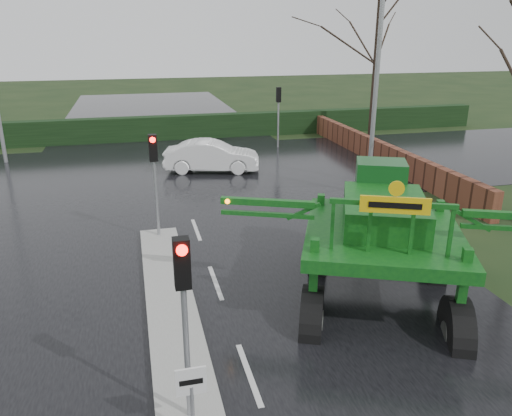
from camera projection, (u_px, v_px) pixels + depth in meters
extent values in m
plane|color=black|center=(249.00, 375.00, 10.05)|extent=(140.00, 140.00, 0.00)
cube|color=black|center=(189.00, 211.00, 19.19)|extent=(14.00, 80.00, 0.02)
cube|color=black|center=(175.00, 171.00, 24.68)|extent=(80.00, 12.00, 0.02)
cube|color=gray|center=(171.00, 305.00, 12.46)|extent=(1.20, 10.00, 0.16)
cube|color=black|center=(162.00, 128.00, 31.75)|extent=(44.00, 0.90, 1.50)
cube|color=#592D1E|center=(370.00, 148.00, 26.88)|extent=(0.40, 20.00, 1.20)
cylinder|color=gray|center=(193.00, 412.00, 8.16)|extent=(0.07, 0.07, 1.00)
cube|color=silver|center=(191.00, 381.00, 7.96)|extent=(0.50, 0.04, 0.50)
cube|color=black|center=(191.00, 382.00, 7.94)|extent=(0.38, 0.01, 0.10)
cylinder|color=gray|center=(186.00, 337.00, 8.25)|extent=(0.10, 0.10, 3.50)
cube|color=black|center=(182.00, 263.00, 7.80)|extent=(0.26, 0.22, 0.85)
sphere|color=#FF0C07|center=(182.00, 250.00, 7.59)|extent=(0.18, 0.18, 0.18)
cylinder|color=gray|center=(156.00, 189.00, 16.03)|extent=(0.10, 0.10, 3.50)
cube|color=black|center=(153.00, 148.00, 15.58)|extent=(0.26, 0.22, 0.85)
sphere|color=#FF0C07|center=(153.00, 140.00, 15.36)|extent=(0.18, 0.18, 0.18)
cylinder|color=gray|center=(278.00, 118.00, 29.24)|extent=(0.10, 0.10, 3.50)
cube|color=black|center=(279.00, 95.00, 28.79)|extent=(0.26, 0.22, 0.85)
sphere|color=#FF0C07|center=(278.00, 90.00, 28.82)|extent=(0.18, 0.18, 0.18)
cylinder|color=gray|center=(377.00, 70.00, 21.30)|extent=(0.20, 0.20, 10.00)
cylinder|color=black|center=(376.00, 58.00, 30.56)|extent=(0.32, 0.32, 10.00)
cylinder|color=black|center=(255.00, 255.00, 13.29)|extent=(1.18, 1.86, 1.81)
cylinder|color=#595B56|center=(255.00, 255.00, 13.29)|extent=(0.74, 0.79, 0.63)
cube|color=#0C4314|center=(255.00, 215.00, 12.92)|extent=(0.26, 0.26, 2.08)
cylinder|color=black|center=(380.00, 264.00, 12.79)|extent=(1.18, 1.86, 1.81)
cylinder|color=#595B56|center=(380.00, 264.00, 12.79)|extent=(0.74, 0.79, 0.63)
cube|color=#0C4314|center=(384.00, 223.00, 12.41)|extent=(0.26, 0.26, 2.08)
cylinder|color=black|center=(229.00, 321.00, 10.27)|extent=(1.18, 1.86, 1.81)
cylinder|color=#595B56|center=(229.00, 321.00, 10.27)|extent=(0.74, 0.79, 0.63)
cube|color=#0C4314|center=(228.00, 271.00, 9.89)|extent=(0.26, 0.26, 2.08)
cylinder|color=black|center=(392.00, 336.00, 9.77)|extent=(1.18, 1.86, 1.81)
cylinder|color=#595B56|center=(392.00, 336.00, 9.77)|extent=(0.74, 0.79, 0.63)
cube|color=#0C4314|center=(397.00, 284.00, 9.39)|extent=(0.26, 0.26, 2.08)
cube|color=#0C4314|center=(316.00, 220.00, 10.96)|extent=(5.21, 5.49, 0.32)
cube|color=#0C4314|center=(317.00, 196.00, 10.96)|extent=(2.90, 3.28, 0.81)
cube|color=#104618|center=(321.00, 162.00, 12.54)|extent=(1.67, 1.53, 1.17)
cube|color=#0C4314|center=(315.00, 181.00, 9.18)|extent=(2.53, 1.18, 0.11)
cube|color=#0C4314|center=(183.00, 183.00, 10.80)|extent=(2.22, 1.08, 0.16)
sphere|color=orange|center=(138.00, 182.00, 10.87)|extent=(0.13, 0.13, 0.13)
cube|color=#0C4314|center=(463.00, 196.00, 9.90)|extent=(2.22, 1.08, 0.16)
cube|color=#E4B90C|center=(314.00, 182.00, 8.81)|extent=(1.35, 0.63, 0.36)
cube|color=black|center=(314.00, 182.00, 8.81)|extent=(1.00, 0.44, 0.13)
cylinder|color=#E4B90C|center=(315.00, 162.00, 8.69)|extent=(0.31, 0.16, 0.33)
imported|color=white|center=(212.00, 171.00, 24.70)|extent=(4.85, 2.68, 1.51)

